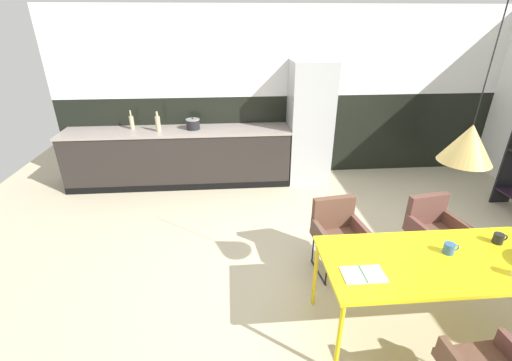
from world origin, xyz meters
The scene contains 15 objects.
ground_plane centered at (0.00, 0.00, 0.00)m, with size 9.57×9.57×0.00m, color #C0B494.
back_wall_splashback_dark centered at (0.00, 2.86, 0.67)m, with size 7.36×0.12×1.34m, color black.
back_wall_panel_upper centered at (0.00, 2.86, 2.02)m, with size 7.36×0.12×1.34m, color white.
kitchen_counter centered at (-1.78, 2.50, 0.46)m, with size 3.54×0.63×0.91m.
refrigerator_column centered at (0.33, 2.50, 0.96)m, with size 0.66×0.60×1.93m, color #ADAFB2.
dining_table centered at (0.67, -0.70, 0.71)m, with size 1.85×0.80×0.75m.
armchair_facing_counter centered at (0.13, 0.20, 0.50)m, with size 0.54×0.53×0.79m.
armchair_far_side centered at (1.17, 0.18, 0.50)m, with size 0.55×0.54×0.79m.
open_book centered at (0.00, -0.83, 0.76)m, with size 0.31×0.20×0.02m.
mug_white_ceramic centered at (0.79, -0.62, 0.80)m, with size 0.13×0.09×0.09m.
mug_short_terracotta centered at (1.29, -0.52, 0.79)m, with size 0.13×0.08×0.09m.
cooking_pot centered at (-1.52, 2.51, 0.99)m, with size 0.22×0.22×0.18m.
bottle_vinegar_dark centered at (-2.04, 2.44, 1.04)m, with size 0.08×0.08×0.31m.
bottle_spice_small centered at (-2.47, 2.60, 1.02)m, with size 0.07×0.07×0.29m.
pendant_lamp_over_table_near centered at (0.67, -0.66, 1.71)m, with size 0.35×0.35×1.06m.
Camera 1 is at (-0.96, -2.77, 2.48)m, focal length 24.10 mm.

